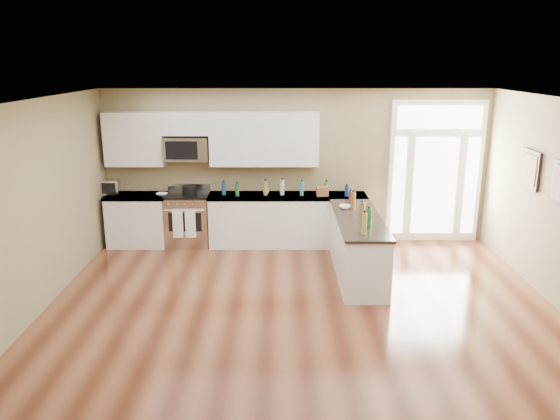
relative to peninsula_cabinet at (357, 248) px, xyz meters
name	(u,v)px	position (x,y,z in m)	size (l,w,h in m)	color
ground	(304,345)	(-0.93, -2.24, -0.43)	(8.00, 8.00, 0.00)	#482214
room_shell	(306,207)	(-0.93, -2.24, 1.27)	(8.00, 8.00, 8.00)	#877B55
back_cabinet_left	(139,221)	(-3.80, 1.45, 0.00)	(1.10, 0.66, 0.94)	silver
back_cabinet_right	(287,222)	(-1.08, 1.45, 0.00)	(2.85, 0.66, 0.94)	silver
peninsula_cabinet	(357,248)	(0.00, 0.00, 0.00)	(0.69, 2.32, 0.94)	silver
upper_cabinet_left	(134,139)	(-3.81, 1.59, 1.49)	(1.04, 0.33, 0.95)	silver
upper_cabinet_right	(264,139)	(-1.50, 1.59, 1.49)	(1.94, 0.33, 0.95)	silver
upper_cabinet_short	(186,124)	(-2.88, 1.59, 1.77)	(0.82, 0.33, 0.40)	silver
microwave	(187,149)	(-2.88, 1.56, 1.33)	(0.78, 0.41, 0.42)	silver
entry_door	(435,172)	(1.62, 1.71, 0.87)	(1.70, 0.10, 2.60)	white
wall_art_near	(530,169)	(2.54, -0.04, 1.27)	(0.05, 0.58, 0.58)	black
kitchen_range	(188,219)	(-2.89, 1.45, 0.04)	(0.78, 0.69, 1.08)	silver
stockpot	(189,190)	(-2.83, 1.36, 0.61)	(0.26, 0.26, 0.20)	black
toaster_oven	(111,187)	(-4.28, 1.52, 0.64)	(0.31, 0.24, 0.26)	silver
cardboard_box	(322,191)	(-0.46, 1.37, 0.59)	(0.21, 0.15, 0.17)	brown
bowl_left	(162,194)	(-3.33, 1.38, 0.53)	(0.20, 0.20, 0.05)	white
bowl_peninsula	(345,207)	(-0.15, 0.50, 0.53)	(0.19, 0.19, 0.06)	white
cup_counter	(266,191)	(-1.47, 1.54, 0.55)	(0.11, 0.11, 0.09)	white
counter_bottles	(319,199)	(-0.57, 0.65, 0.63)	(2.37, 2.40, 0.31)	#19591E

